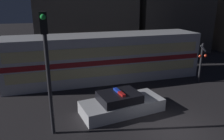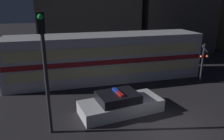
{
  "view_description": "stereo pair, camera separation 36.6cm",
  "coord_description": "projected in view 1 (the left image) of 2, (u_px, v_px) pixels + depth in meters",
  "views": [
    {
      "loc": [
        -5.52,
        -8.15,
        6.08
      ],
      "look_at": [
        -1.55,
        5.34,
        1.63
      ],
      "focal_mm": 35.0,
      "sensor_mm": 36.0,
      "label": 1
    },
    {
      "loc": [
        -5.16,
        -8.25,
        6.08
      ],
      "look_at": [
        -1.55,
        5.34,
        1.63
      ],
      "focal_mm": 35.0,
      "sensor_mm": 36.0,
      "label": 2
    }
  ],
  "objects": [
    {
      "name": "crossing_signal_near",
      "position": [
        201.0,
        61.0,
        16.58
      ],
      "size": [
        0.71,
        0.32,
        3.08
      ],
      "color": "#2D2D33",
      "rests_on": "ground_plane"
    },
    {
      "name": "traffic_light_corner",
      "position": [
        47.0,
        63.0,
        9.46
      ],
      "size": [
        0.3,
        0.46,
        5.68
      ],
      "color": "#2D2D33",
      "rests_on": "ground_plane"
    },
    {
      "name": "police_car",
      "position": [
        121.0,
        104.0,
        12.41
      ],
      "size": [
        4.9,
        2.59,
        1.32
      ],
      "rotation": [
        0.0,
        0.0,
        0.15
      ],
      "color": "silver",
      "rests_on": "ground_plane"
    },
    {
      "name": "building_left",
      "position": [
        84.0,
        9.0,
        23.61
      ],
      "size": [
        10.43,
        6.06,
        10.48
      ],
      "color": "#47423D",
      "rests_on": "ground_plane"
    },
    {
      "name": "ground_plane",
      "position": [
        173.0,
        130.0,
        10.78
      ],
      "size": [
        120.0,
        120.0,
        0.0
      ],
      "primitive_type": "plane",
      "color": "#262326"
    },
    {
      "name": "train",
      "position": [
        105.0,
        57.0,
        17.38
      ],
      "size": [
        15.13,
        3.15,
        3.62
      ],
      "color": "silver",
      "rests_on": "ground_plane"
    },
    {
      "name": "building_center",
      "position": [
        171.0,
        23.0,
        26.53
      ],
      "size": [
        8.88,
        4.57,
        7.13
      ],
      "color": "#47423D",
      "rests_on": "ground_plane"
    }
  ]
}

